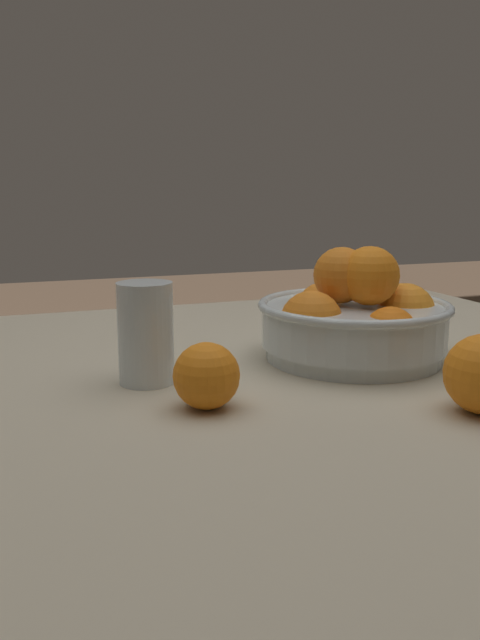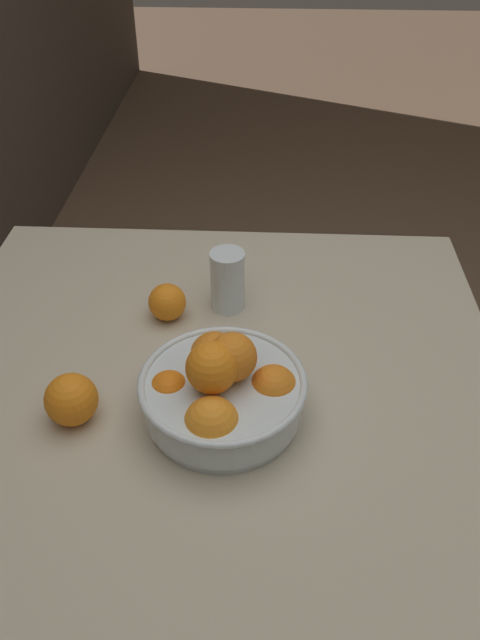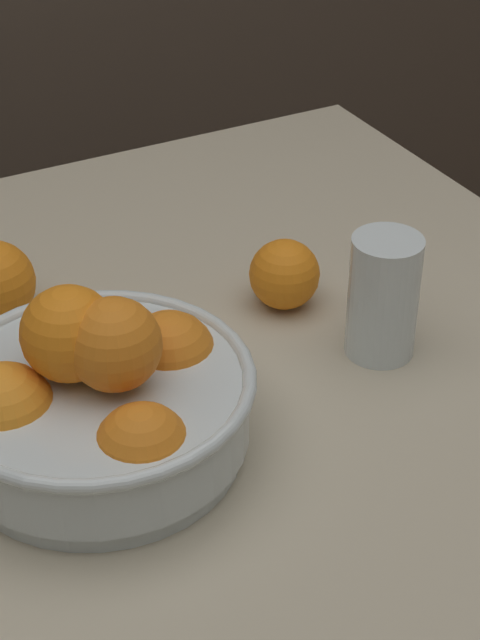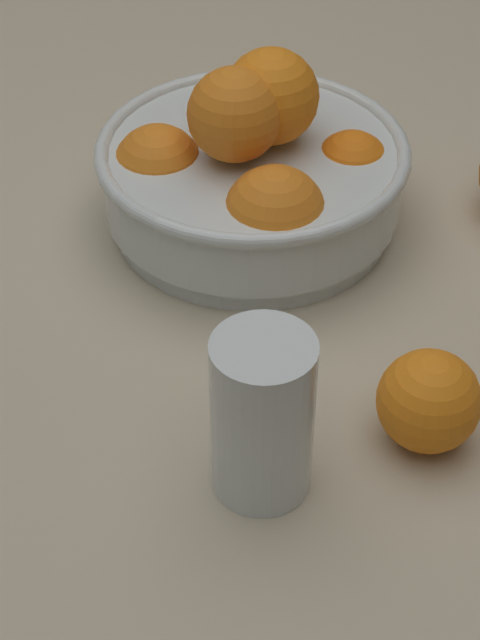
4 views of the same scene
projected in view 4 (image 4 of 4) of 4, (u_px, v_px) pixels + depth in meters
dining_table at (281, 328)px, 0.94m from camera, size 1.04×1.01×0.70m
fruit_bowl at (254, 169)px, 0.89m from camera, size 0.26×0.26×0.16m
juice_glass at (262, 424)px, 0.68m from camera, size 0.07×0.07×0.12m
orange_loose_near_bowl at (429, 401)px, 0.72m from camera, size 0.07×0.07×0.07m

